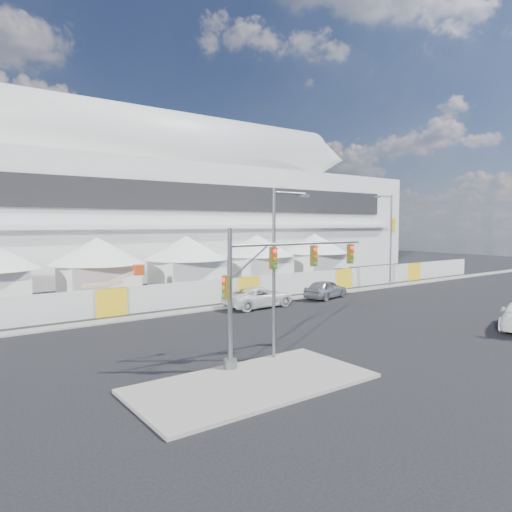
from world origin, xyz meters
TOP-DOWN VIEW (x-y plane):
  - ground at (0.00, 0.00)m, footprint 160.00×160.00m
  - median_island at (-6.00, -3.00)m, footprint 10.00×5.00m
  - far_curb at (20.00, 12.50)m, footprint 80.00×1.20m
  - stadium at (8.71, 41.50)m, footprint 80.00×24.80m
  - tent_row at (0.50, 24.00)m, footprint 53.40×8.40m
  - hoarding_fence at (6.00, 14.50)m, footprint 70.00×0.25m
  - scaffold_tower at (46.00, 36.00)m, footprint 4.40×4.40m
  - sedan_silver at (12.01, 10.94)m, footprint 3.11×5.24m
  - pickup_curb at (4.67, 11.01)m, footprint 2.85×5.99m
  - lot_car_a at (14.38, 18.92)m, footprint 3.48×3.81m
  - lot_car_b at (22.84, 18.96)m, footprint 2.02×4.68m
  - traffic_mast at (-3.78, -1.00)m, footprint 8.68×0.61m
  - streetlight_median at (-2.96, -0.80)m, footprint 2.25×0.23m
  - streetlight_curb at (22.83, 12.50)m, footprint 2.86×0.65m
  - boom_lift at (-5.56, 18.95)m, footprint 6.22×1.67m

SIDE VIEW (x-z plane):
  - ground at x=0.00m, z-range 0.00..0.00m
  - far_curb at x=20.00m, z-range 0.00..0.12m
  - median_island at x=-6.00m, z-range 0.00..0.15m
  - lot_car_a at x=14.38m, z-range 0.00..1.26m
  - lot_car_b at x=22.84m, z-range 0.00..1.57m
  - pickup_curb at x=4.67m, z-range 0.00..1.65m
  - sedan_silver at x=12.01m, z-range 0.00..1.67m
  - boom_lift at x=-5.56m, z-range -0.72..2.41m
  - hoarding_fence at x=6.00m, z-range 0.00..2.00m
  - tent_row at x=0.50m, z-range 0.45..5.85m
  - traffic_mast at x=-3.78m, z-range 0.56..6.83m
  - streetlight_median at x=-2.96m, z-range 0.75..8.89m
  - streetlight_curb at x=22.83m, z-range 0.77..10.45m
  - scaffold_tower at x=46.00m, z-range 0.00..12.00m
  - stadium at x=8.71m, z-range -1.54..20.44m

